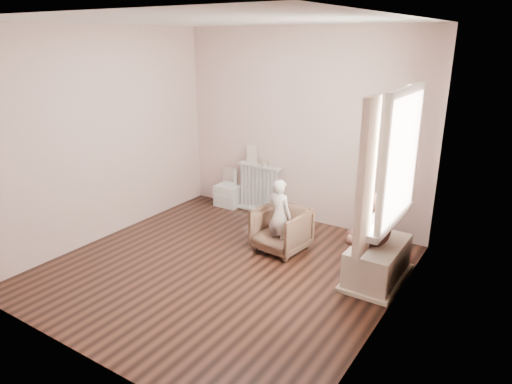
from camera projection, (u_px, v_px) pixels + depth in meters
The scene contains 19 objects.
floor at pixel (223, 268), 5.10m from camera, with size 3.60×3.60×0.01m, color black.
ceiling at pixel (217, 20), 4.26m from camera, with size 3.60×3.60×0.01m, color white.
back_wall at pixel (301, 128), 6.12m from camera, with size 3.60×0.02×2.60m, color beige.
front_wall at pixel (68, 207), 3.25m from camera, with size 3.60×0.02×2.60m, color beige.
left_wall at pixel (103, 136), 5.61m from camera, with size 0.02×3.60×2.60m, color beige.
right_wall at pixel (394, 184), 3.76m from camera, with size 0.02×3.60×2.60m, color beige.
window at pixel (402, 158), 3.97m from camera, with size 0.03×0.90×1.10m, color white.
window_sill at pixel (385, 218), 4.20m from camera, with size 0.22×1.10×0.06m, color silver.
curtain_left at pixel (366, 179), 3.59m from camera, with size 0.06×0.26×1.30m, color beige.
curtain_right at pixel (407, 151), 4.50m from camera, with size 0.06×0.26×1.30m, color beige.
radiator at pixel (259, 187), 6.62m from camera, with size 0.69×0.13×0.72m, color silver.
paper_doll at pixel (252, 154), 6.53m from camera, with size 0.17×0.01×0.28m, color beige.
tin_a at pixel (265, 164), 6.45m from camera, with size 0.10×0.10×0.06m, color #A59E8C.
toy_vanity at pixel (228, 189), 6.91m from camera, with size 0.37×0.27×0.59m, color silver.
armchair at pixel (281, 230), 5.46m from camera, with size 0.57×0.59×0.53m, color #503628.
child at pixel (279, 216), 5.35m from camera, with size 0.32×0.21×0.89m, color silver.
toy_bench at pixel (377, 262), 4.81m from camera, with size 0.46×0.88×0.41m, color beige.
teddy_bear at pixel (374, 221), 4.65m from camera, with size 0.46×0.36×0.57m, color #341C17, non-canonical shape.
plush_cat at pixel (390, 201), 4.27m from camera, with size 0.16×0.26×0.22m, color slate, non-canonical shape.
Camera 1 is at (2.78, -3.63, 2.45)m, focal length 32.00 mm.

